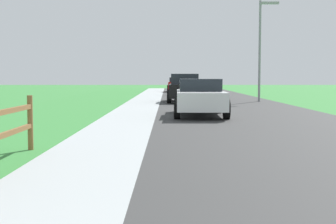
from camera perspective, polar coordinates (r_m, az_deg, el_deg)
The scene contains 9 objects.
ground_plane at distance 25.35m, azimuth -1.20°, elevation 0.91°, with size 120.00×120.00×0.00m, color #368039.
road_asphalt at distance 27.51m, azimuth 6.18°, elevation 1.16°, with size 7.00×66.00×0.01m, color #343434.
curb_concrete at distance 27.56m, azimuth -7.37°, elevation 1.15°, with size 6.00×66.00×0.01m, color #A0A6A7.
grass_verge at distance 27.79m, azimuth -10.44°, elevation 1.15°, with size 5.00×66.00×0.00m, color #368039.
parked_suv_white at distance 18.20m, azimuth 3.72°, elevation 1.86°, with size 2.05×4.80×1.42m.
parked_car_black at distance 28.01m, azimuth 1.86°, elevation 2.92°, with size 2.10×4.63×1.67m.
parked_car_silver at distance 37.67m, azimuth 2.23°, elevation 3.08°, with size 2.20×4.38×1.36m.
parked_car_red at distance 46.47m, azimuth 1.03°, elevation 3.36°, with size 2.11×4.24×1.42m.
street_lamp at distance 28.97m, azimuth 11.13°, elevation 8.39°, with size 1.17×0.20×6.03m.
Camera 1 is at (0.46, -0.30, 1.51)m, focal length 50.30 mm.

